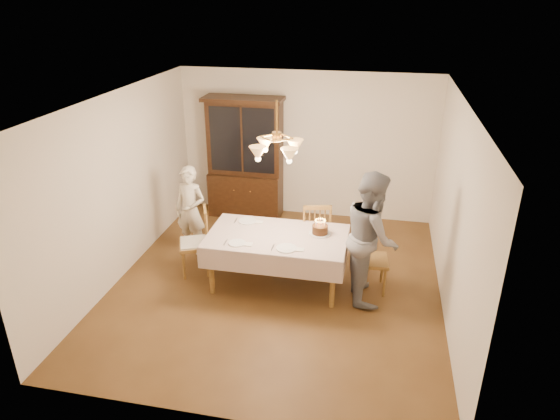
% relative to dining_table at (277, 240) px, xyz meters
% --- Properties ---
extents(ground, '(5.00, 5.00, 0.00)m').
position_rel_dining_table_xyz_m(ground, '(0.00, 0.00, -0.68)').
color(ground, '#513317').
rests_on(ground, ground).
extents(room_shell, '(5.00, 5.00, 5.00)m').
position_rel_dining_table_xyz_m(room_shell, '(0.00, 0.00, 0.90)').
color(room_shell, white).
rests_on(room_shell, ground).
extents(dining_table, '(1.90, 1.10, 0.76)m').
position_rel_dining_table_xyz_m(dining_table, '(0.00, 0.00, 0.00)').
color(dining_table, brown).
rests_on(dining_table, ground).
extents(china_hutch, '(1.38, 0.54, 2.16)m').
position_rel_dining_table_xyz_m(china_hutch, '(-1.06, 2.25, 0.36)').
color(china_hutch, black).
rests_on(china_hutch, ground).
extents(chair_far_side, '(0.53, 0.51, 1.00)m').
position_rel_dining_table_xyz_m(chair_far_side, '(0.43, 0.74, -0.24)').
color(chair_far_side, brown).
rests_on(chair_far_side, ground).
extents(chair_left_end, '(0.56, 0.57, 1.00)m').
position_rel_dining_table_xyz_m(chair_left_end, '(-1.23, 0.07, -0.23)').
color(chair_left_end, brown).
rests_on(chair_left_end, ground).
extents(chair_right_end, '(0.46, 0.48, 1.00)m').
position_rel_dining_table_xyz_m(chair_right_end, '(1.28, 0.12, -0.24)').
color(chair_right_end, brown).
rests_on(chair_right_end, ground).
extents(elderly_woman, '(0.57, 0.43, 1.41)m').
position_rel_dining_table_xyz_m(elderly_woman, '(-1.51, 0.67, 0.02)').
color(elderly_woman, '#ECE1C7').
rests_on(elderly_woman, ground).
extents(adult_in_grey, '(0.81, 0.96, 1.77)m').
position_rel_dining_table_xyz_m(adult_in_grey, '(1.26, -0.04, 0.20)').
color(adult_in_grey, slate).
rests_on(adult_in_grey, ground).
extents(birthday_cake, '(0.30, 0.30, 0.21)m').
position_rel_dining_table_xyz_m(birthday_cake, '(0.57, 0.16, 0.14)').
color(birthday_cake, white).
rests_on(birthday_cake, dining_table).
extents(place_setting_near_left, '(0.37, 0.23, 0.02)m').
position_rel_dining_table_xyz_m(place_setting_near_left, '(-0.45, -0.34, 0.08)').
color(place_setting_near_left, white).
rests_on(place_setting_near_left, dining_table).
extents(place_setting_near_right, '(0.42, 0.27, 0.02)m').
position_rel_dining_table_xyz_m(place_setting_near_right, '(0.21, -0.35, 0.08)').
color(place_setting_near_right, white).
rests_on(place_setting_near_right, dining_table).
extents(place_setting_far_left, '(0.41, 0.26, 0.02)m').
position_rel_dining_table_xyz_m(place_setting_far_left, '(-0.50, 0.35, 0.08)').
color(place_setting_far_left, white).
rests_on(place_setting_far_left, dining_table).
extents(chandelier, '(0.62, 0.62, 0.73)m').
position_rel_dining_table_xyz_m(chandelier, '(-0.00, -0.00, 1.29)').
color(chandelier, '#BF8C3F').
rests_on(chandelier, ground).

